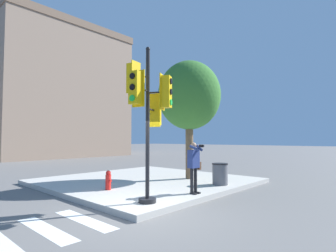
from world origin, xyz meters
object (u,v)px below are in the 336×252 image
at_px(traffic_signal_pole, 148,105).
at_px(street_tree, 189,96).
at_px(person_photographer, 194,163).
at_px(trash_bin, 220,174).
at_px(fire_hydrant, 108,180).

bearing_deg(traffic_signal_pole, street_tree, 23.24).
height_order(person_photographer, trash_bin, person_photographer).
xyz_separation_m(fire_hydrant, trash_bin, (3.61, -2.38, 0.08)).
xyz_separation_m(person_photographer, fire_hydrant, (-1.56, 2.64, -0.67)).
relative_size(person_photographer, street_tree, 0.31).
height_order(traffic_signal_pole, fire_hydrant, traffic_signal_pole).
bearing_deg(person_photographer, street_tree, 40.51).
distance_m(person_photographer, street_tree, 4.36).
bearing_deg(fire_hydrant, trash_bin, -33.44).
bearing_deg(person_photographer, traffic_signal_pole, 171.74).
bearing_deg(trash_bin, traffic_signal_pole, 179.77).
bearing_deg(street_tree, fire_hydrant, 173.44).
bearing_deg(street_tree, person_photographer, -139.49).
distance_m(person_photographer, trash_bin, 2.14).
xyz_separation_m(person_photographer, trash_bin, (2.05, 0.26, -0.58)).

